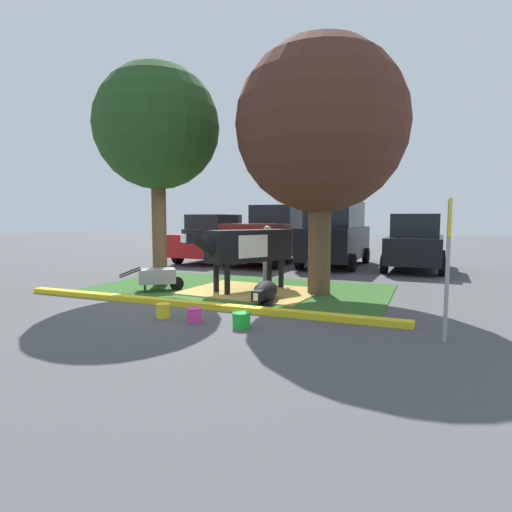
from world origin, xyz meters
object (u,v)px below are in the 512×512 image
object	(u,v)px
wheelbarrow	(158,276)
sedan_blue	(416,243)
bucket_pink	(194,315)
parking_sign	(449,242)
bucket_yellow	(163,310)
cow_holstein	(246,246)
calf_lying	(265,292)
shade_tree_right	(321,127)
sedan_red	(214,239)
shade_tree_left	(157,128)
pickup_truck_maroon	(269,236)
bucket_green	(241,319)
suv_black	(335,234)
person_handler	(267,252)

from	to	relation	value
wheelbarrow	sedan_blue	world-z (taller)	sedan_blue
bucket_pink	parking_sign	bearing A→B (deg)	5.78
bucket_yellow	cow_holstein	bearing A→B (deg)	84.93
calf_lying	bucket_pink	xyz separation A→B (m)	(-0.54, -2.09, -0.10)
shade_tree_right	sedan_red	world-z (taller)	shade_tree_right
cow_holstein	parking_sign	size ratio (longest dim) A/B	1.34
shade_tree_left	pickup_truck_maroon	xyz separation A→B (m)	(0.65, 6.68, -3.15)
sedan_red	pickup_truck_maroon	world-z (taller)	pickup_truck_maroon
calf_lying	sedan_blue	size ratio (longest dim) A/B	0.30
parking_sign	bucket_green	bearing A→B (deg)	-172.52
parking_sign	sedan_blue	xyz separation A→B (m)	(-0.73, 9.32, -0.54)
bucket_yellow	bucket_pink	world-z (taller)	bucket_yellow
calf_lying	bucket_pink	size ratio (longest dim) A/B	4.61
shade_tree_right	bucket_yellow	size ratio (longest dim) A/B	21.31
wheelbarrow	suv_black	bearing A→B (deg)	67.95
shade_tree_left	sedan_red	world-z (taller)	shade_tree_left
bucket_green	sedan_red	xyz separation A→B (m)	(-5.63, 9.44, 0.85)
wheelbarrow	sedan_blue	bearing A→B (deg)	51.23
cow_holstein	pickup_truck_maroon	xyz separation A→B (m)	(-1.86, 6.48, -0.04)
shade_tree_right	wheelbarrow	xyz separation A→B (m)	(-3.91, -1.17, -3.63)
cow_holstein	pickup_truck_maroon	size ratio (longest dim) A/B	0.53
cow_holstein	bucket_yellow	world-z (taller)	cow_holstein
person_handler	pickup_truck_maroon	bearing A→B (deg)	110.38
cow_holstein	pickup_truck_maroon	bearing A→B (deg)	105.99
shade_tree_right	sedan_red	size ratio (longest dim) A/B	1.37
bucket_pink	bucket_green	distance (m)	0.93
calf_lying	bucket_yellow	world-z (taller)	calf_lying
bucket_pink	suv_black	size ratio (longest dim) A/B	0.06
person_handler	sedan_red	world-z (taller)	sedan_red
person_handler	sedan_blue	size ratio (longest dim) A/B	0.37
wheelbarrow	sedan_red	size ratio (longest dim) A/B	0.32
bucket_pink	suv_black	world-z (taller)	suv_black
bucket_pink	pickup_truck_maroon	world-z (taller)	pickup_truck_maroon
shade_tree_right	suv_black	size ratio (longest dim) A/B	1.31
bucket_pink	sedan_red	xyz separation A→B (m)	(-4.70, 9.44, 0.85)
shade_tree_right	sedan_blue	bearing A→B (deg)	72.04
bucket_green	sedan_red	distance (m)	11.03
sedan_red	person_handler	bearing A→B (deg)	-47.14
calf_lying	sedan_red	size ratio (longest dim) A/B	0.30
sedan_red	wheelbarrow	bearing A→B (deg)	-72.82
person_handler	sedan_blue	world-z (taller)	sedan_blue
person_handler	bucket_yellow	size ratio (longest dim) A/B	5.77
wheelbarrow	bucket_yellow	distance (m)	2.94
sedan_blue	wheelbarrow	bearing A→B (deg)	-128.77
calf_lying	bucket_yellow	bearing A→B (deg)	-121.69
shade_tree_left	bucket_yellow	size ratio (longest dim) A/B	20.84
parking_sign	bucket_pink	distance (m)	4.38
calf_lying	bucket_pink	world-z (taller)	calf_lying
cow_holstein	sedan_blue	xyz separation A→B (m)	(3.83, 6.47, -0.17)
cow_holstein	calf_lying	world-z (taller)	cow_holstein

